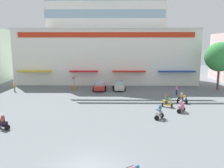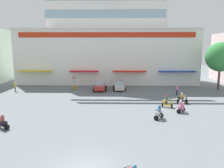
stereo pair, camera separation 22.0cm
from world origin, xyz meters
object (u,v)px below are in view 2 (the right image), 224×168
at_px(plaza_tree_1, 221,57).
at_px(scooter_rider_2, 181,107).
at_px(pedestrian_0, 15,86).
at_px(parked_car_0, 100,86).
at_px(scooter_rider_3, 2,123).
at_px(pedestrian_1, 177,89).
at_px(scooter_rider_0, 167,102).
at_px(balloon_vendor_cart, 75,84).
at_px(parked_car_1, 119,86).
at_px(scooter_rider_1, 159,113).
at_px(scooter_rider_5, 182,99).

bearing_deg(plaza_tree_1, scooter_rider_2, -127.53).
bearing_deg(plaza_tree_1, pedestrian_0, -176.66).
distance_m(parked_car_0, scooter_rider_3, 20.14).
xyz_separation_m(plaza_tree_1, pedestrian_1, (-8.50, -4.37, -4.94)).
bearing_deg(pedestrian_0, scooter_rider_0, -21.51).
relative_size(scooter_rider_2, balloon_vendor_cart, 0.61).
bearing_deg(balloon_vendor_cart, pedestrian_1, -12.63).
distance_m(parked_car_1, scooter_rider_0, 12.56).
bearing_deg(scooter_rider_3, balloon_vendor_cart, 79.89).
distance_m(plaza_tree_1, pedestrian_0, 36.01).
relative_size(parked_car_1, pedestrian_0, 2.47).
distance_m(parked_car_1, scooter_rider_1, 16.23).
bearing_deg(scooter_rider_1, scooter_rider_5, 56.18).
height_order(parked_car_1, scooter_rider_2, parked_car_1).
xyz_separation_m(plaza_tree_1, balloon_vendor_cart, (-25.62, -0.54, -4.82)).
height_order(scooter_rider_1, scooter_rider_5, scooter_rider_1).
relative_size(parked_car_1, scooter_rider_3, 2.57).
bearing_deg(scooter_rider_0, parked_car_0, 131.16).
xyz_separation_m(parked_car_0, scooter_rider_3, (-7.85, -18.54, -0.17)).
distance_m(parked_car_0, balloon_vendor_cart, 4.52).
bearing_deg(scooter_rider_5, balloon_vendor_cart, 151.20).
relative_size(parked_car_0, scooter_rider_0, 2.73).
bearing_deg(scooter_rider_3, pedestrian_1, 36.09).
height_order(scooter_rider_5, pedestrian_1, pedestrian_1).
height_order(parked_car_1, scooter_rider_1, parked_car_1).
height_order(parked_car_0, parked_car_1, parked_car_1).
distance_m(parked_car_0, scooter_rider_2, 16.75).
bearing_deg(scooter_rider_5, scooter_rider_1, -123.82).
bearing_deg(scooter_rider_0, pedestrian_0, 158.49).
xyz_separation_m(parked_car_1, pedestrian_1, (9.19, -3.90, 0.11)).
bearing_deg(plaza_tree_1, scooter_rider_5, -133.84).
distance_m(parked_car_1, scooter_rider_5, 12.45).
xyz_separation_m(scooter_rider_0, balloon_vendor_cart, (-13.92, 10.97, 0.36)).
distance_m(scooter_rider_1, pedestrian_0, 26.13).
relative_size(scooter_rider_2, pedestrian_0, 0.95).
relative_size(plaza_tree_1, scooter_rider_5, 5.69).
bearing_deg(scooter_rider_1, scooter_rider_3, -168.57).
xyz_separation_m(pedestrian_0, pedestrian_1, (27.11, -2.29, -0.01)).
height_order(scooter_rider_0, scooter_rider_1, scooter_rider_0).
bearing_deg(scooter_rider_0, parked_car_1, 118.51).
bearing_deg(pedestrian_0, balloon_vendor_cart, 8.77).
bearing_deg(pedestrian_1, parked_car_1, 157.02).
bearing_deg(parked_car_1, scooter_rider_1, -75.49).
bearing_deg(parked_car_0, scooter_rider_2, -51.02).
xyz_separation_m(plaza_tree_1, scooter_rider_1, (-13.62, -16.19, -5.20)).
distance_m(plaza_tree_1, scooter_rider_2, 18.12).
bearing_deg(scooter_rider_2, scooter_rider_5, 71.76).
relative_size(scooter_rider_5, pedestrian_1, 0.92).
distance_m(scooter_rider_5, pedestrian_1, 5.25).
distance_m(plaza_tree_1, pedestrian_1, 10.76).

